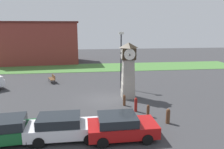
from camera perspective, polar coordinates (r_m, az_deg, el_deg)
The scene contains 13 objects.
ground_plane at distance 19.91m, azimuth -1.71°, elevation -6.65°, with size 83.75×83.75×0.00m, color #38383A.
clock_tower at distance 19.85m, azimuth 4.23°, elevation 1.24°, with size 1.54×1.62×5.13m.
bollard_near_tower at distance 15.73m, azimuth 14.41°, elevation -10.43°, with size 0.28×0.28×1.07m.
bollard_mid_row at distance 16.57m, azimuth 9.40°, elevation -9.25°, with size 0.22×0.22×0.91m.
bollard_far_row at distance 17.29m, azimuth 6.24°, elevation -7.80°, with size 0.24×0.24×1.13m.
bollard_end_row at distance 18.46m, azimuth 3.23°, elevation -6.69°, with size 0.23×0.23×0.94m.
car_navy_sedan at distance 14.20m, azimuth -25.10°, elevation -12.98°, with size 4.08×2.34×1.48m.
car_near_tower at distance 13.56m, azimuth -12.52°, elevation -13.23°, with size 4.49×1.96×1.48m.
car_by_building at distance 13.35m, azimuth 2.38°, elevation -13.35°, with size 4.14×2.17×1.48m.
bench at distance 26.53m, azimuth -15.33°, elevation -0.93°, with size 1.05×1.68×0.90m.
street_lamp_far_side at distance 22.75m, azimuth 2.37°, elevation 4.81°, with size 0.50×0.24×5.94m.
warehouse_blue_far at distance 40.74m, azimuth -19.17°, elevation 7.92°, with size 15.03×7.85×7.20m.
grass_verge_far at distance 34.70m, azimuth -8.14°, elevation 1.75°, with size 50.25×6.79×0.04m, color #477A38.
Camera 1 is at (-1.58, -18.69, 6.67)m, focal length 35.00 mm.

